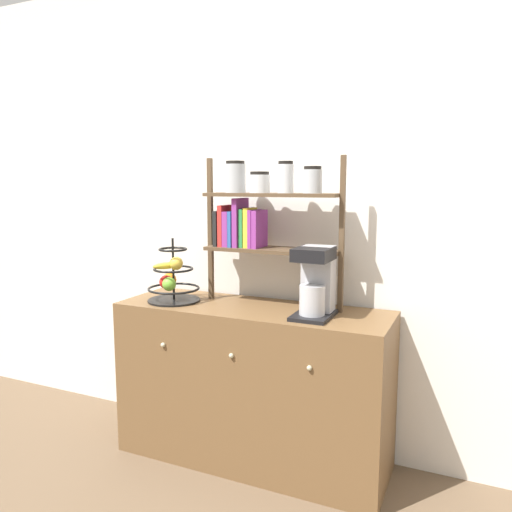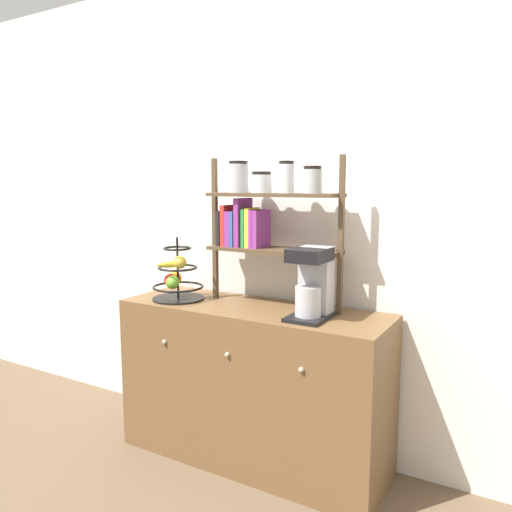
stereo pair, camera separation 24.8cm
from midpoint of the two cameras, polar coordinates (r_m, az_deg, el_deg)
ground_plane at (r=2.68m, az=-5.58°, el=-24.28°), size 12.00×12.00×0.00m
wall_back at (r=2.71m, az=-0.64°, el=5.28°), size 7.00×0.05×2.60m
sideboard at (r=2.67m, az=-3.18°, el=-14.47°), size 1.40×0.48×0.82m
coffee_maker at (r=2.34m, az=3.84°, el=-2.90°), size 0.17×0.25×0.33m
fruit_stand at (r=2.70m, az=-12.19°, el=-2.79°), size 0.28×0.28×0.34m
shelf_hutch at (r=2.55m, az=-2.45°, el=5.07°), size 0.74×0.20×0.75m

